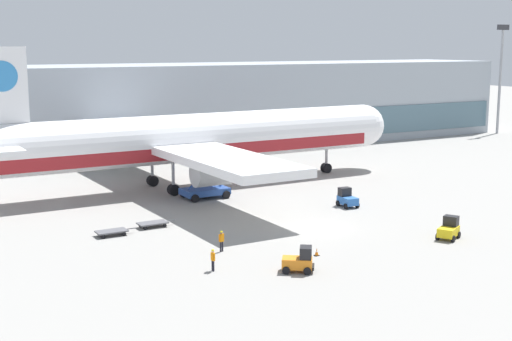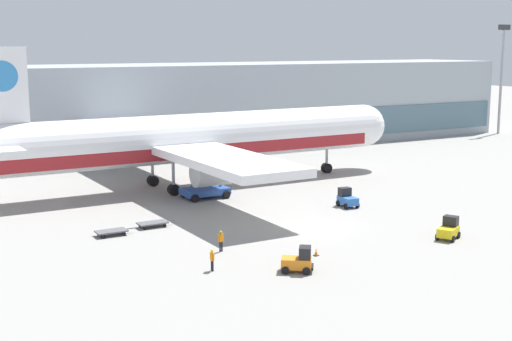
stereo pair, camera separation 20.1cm
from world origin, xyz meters
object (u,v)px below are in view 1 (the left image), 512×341
baggage_dolly_lead (112,231)px  light_mast (501,70)px  scissor_lift_loader (205,180)px  baggage_dolly_second (153,223)px  ground_crew_far (221,239)px  airplane_main (188,140)px  baggage_tug_mid (449,229)px  ground_crew_near (213,258)px  baggage_tug_foreground (347,199)px  traffic_cone_near (317,252)px  baggage_tug_far (300,261)px

baggage_dolly_lead → light_mast: bearing=21.5°
scissor_lift_loader → baggage_dolly_second: size_ratio=1.43×
scissor_lift_loader → ground_crew_far: 21.45m
airplane_main → baggage_tug_mid: airplane_main is taller
baggage_dolly_second → ground_crew_near: 14.85m
baggage_dolly_second → airplane_main: bearing=55.1°
baggage_tug_foreground → baggage_dolly_second: (-21.42, 2.04, -0.49)m
baggage_dolly_second → baggage_dolly_lead: bearing=-167.3°
scissor_lift_loader → ground_crew_near: scissor_lift_loader is taller
scissor_lift_loader → baggage_tug_foreground: scissor_lift_loader is taller
airplane_main → traffic_cone_near: (-2.43, -31.13, -5.53)m
baggage_dolly_second → baggage_tug_foreground: bearing=-5.8°
baggage_tug_mid → baggage_tug_far: size_ratio=1.00×
ground_crew_far → baggage_tug_foreground: bearing=11.7°
scissor_lift_loader → baggage_tug_mid: bearing=-66.7°
baggage_dolly_lead → ground_crew_near: (3.50, -13.80, 0.64)m
baggage_dolly_second → traffic_cone_near: traffic_cone_near is taller
baggage_tug_mid → traffic_cone_near: baggage_tug_mid is taller
airplane_main → baggage_tug_foreground: (10.63, -17.75, -4.96)m
baggage_dolly_second → traffic_cone_near: (8.37, -15.42, -0.08)m
light_mast → ground_crew_near: 100.43m
baggage_tug_foreground → ground_crew_near: baggage_tug_foreground is taller
airplane_main → scissor_lift_loader: bearing=-97.8°
light_mast → baggage_tug_far: size_ratio=7.45×
baggage_dolly_lead → traffic_cone_near: traffic_cone_near is taller
baggage_dolly_lead → scissor_lift_loader: bearing=35.6°
light_mast → baggage_tug_far: (-80.77, -53.31, -11.37)m
traffic_cone_near → ground_crew_far: bearing=142.0°
ground_crew_near → ground_crew_far: bearing=146.9°
light_mast → baggage_dolly_second: bearing=-157.7°
ground_crew_far → traffic_cone_near: bearing=-49.9°
light_mast → ground_crew_near: bearing=-150.0°
airplane_main → ground_crew_far: size_ratio=31.91×
airplane_main → baggage_dolly_second: size_ratio=15.67×
light_mast → baggage_tug_far: 97.44m
baggage_tug_foreground → ground_crew_near: bearing=124.3°
scissor_lift_loader → traffic_cone_near: bearing=-94.4°
baggage_tug_far → scissor_lift_loader: bearing=114.8°
ground_crew_near → traffic_cone_near: ground_crew_near is taller
traffic_cone_near → ground_crew_near: bearing=176.2°
baggage_tug_mid → baggage_tug_far: same height
baggage_tug_far → ground_crew_near: (-5.69, 3.45, 0.15)m
light_mast → scissor_lift_loader: bearing=-161.3°
light_mast → ground_crew_near: size_ratio=11.99×
baggage_dolly_lead → ground_crew_near: bearing=-76.1°
ground_crew_near → traffic_cone_near: (9.23, -0.61, -0.72)m
airplane_main → scissor_lift_loader: size_ratio=10.94×
baggage_tug_far → baggage_dolly_second: size_ratio=0.76×
baggage_tug_mid → ground_crew_far: 20.65m
scissor_lift_loader → ground_crew_near: (-10.87, -24.22, -1.00)m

